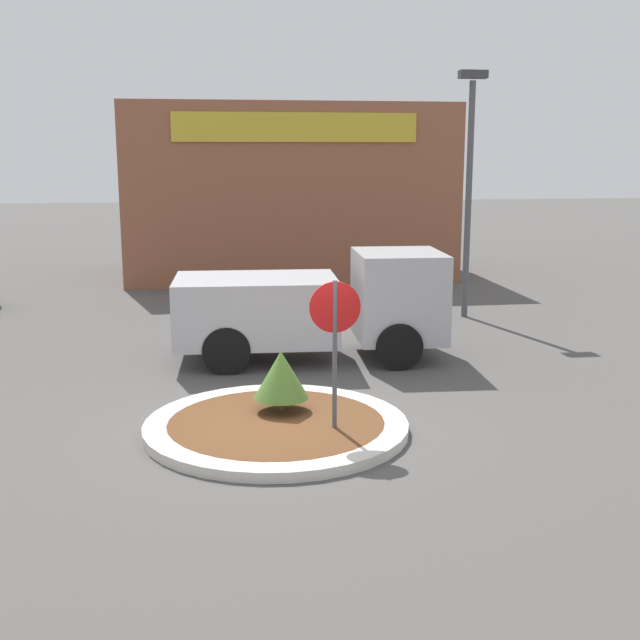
{
  "coord_description": "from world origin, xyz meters",
  "views": [
    {
      "loc": [
        -1.04,
        -11.75,
        4.22
      ],
      "look_at": [
        0.97,
        1.95,
        1.32
      ],
      "focal_mm": 45.0,
      "sensor_mm": 36.0,
      "label": 1
    }
  ],
  "objects": [
    {
      "name": "utility_truck",
      "position": [
        1.21,
        4.3,
        1.15
      ],
      "size": [
        5.57,
        2.43,
        2.23
      ],
      "rotation": [
        0.0,
        0.0,
        -0.05
      ],
      "color": "#B2B2B7",
      "rests_on": "ground_plane"
    },
    {
      "name": "traffic_island",
      "position": [
        0.0,
        0.0,
        0.08
      ],
      "size": [
        4.08,
        4.08,
        0.16
      ],
      "color": "beige",
      "rests_on": "ground_plane"
    },
    {
      "name": "stop_sign",
      "position": [
        0.85,
        -0.4,
        1.68
      ],
      "size": [
        0.76,
        0.07,
        2.41
      ],
      "color": "#4C4C51",
      "rests_on": "ground_plane"
    },
    {
      "name": "ground_plane",
      "position": [
        0.0,
        0.0,
        0.0
      ],
      "size": [
        120.0,
        120.0,
        0.0
      ],
      "primitive_type": "plane",
      "color": "#514F4C"
    },
    {
      "name": "island_shrub",
      "position": [
        0.13,
        0.5,
        0.76
      ],
      "size": [
        0.88,
        0.88,
        0.99
      ],
      "color": "brown",
      "rests_on": "traffic_island"
    },
    {
      "name": "light_pole",
      "position": [
        5.71,
        8.13,
        3.66
      ],
      "size": [
        0.7,
        0.3,
        6.22
      ],
      "color": "#4C4C51",
      "rests_on": "ground_plane"
    },
    {
      "name": "storefront_building",
      "position": [
        1.92,
        16.61,
        2.91
      ],
      "size": [
        10.92,
        6.07,
        5.81
      ],
      "color": "#93563D",
      "rests_on": "ground_plane"
    }
  ]
}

